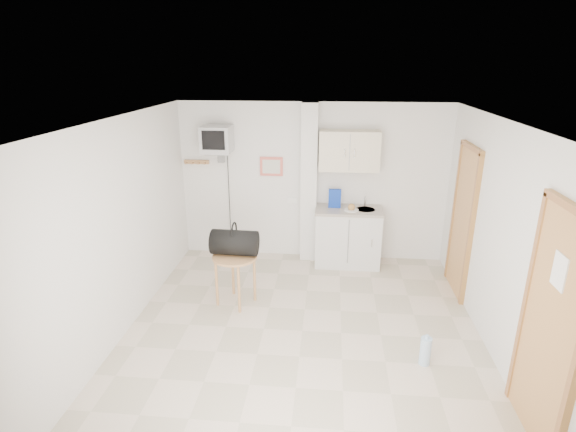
# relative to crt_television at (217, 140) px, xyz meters

# --- Properties ---
(ground) EXTENTS (4.50, 4.50, 0.00)m
(ground) POSITION_rel_crt_television_xyz_m (1.45, -2.02, -1.94)
(ground) COLOR beige
(ground) RESTS_ON ground
(room_envelope) EXTENTS (4.24, 4.54, 2.55)m
(room_envelope) POSITION_rel_crt_television_xyz_m (1.69, -1.93, -0.40)
(room_envelope) COLOR white
(room_envelope) RESTS_ON ground
(kitchenette) EXTENTS (1.03, 0.58, 2.10)m
(kitchenette) POSITION_rel_crt_television_xyz_m (2.02, -0.02, -1.13)
(kitchenette) COLOR silver
(kitchenette) RESTS_ON ground
(crt_television) EXTENTS (0.44, 0.45, 2.15)m
(crt_television) POSITION_rel_crt_television_xyz_m (0.00, 0.00, 0.00)
(crt_television) COLOR slate
(crt_television) RESTS_ON ground
(round_table) EXTENTS (0.58, 0.58, 0.69)m
(round_table) POSITION_rel_crt_television_xyz_m (0.53, -1.44, -1.35)
(round_table) COLOR tan
(round_table) RESTS_ON ground
(duffel_bag) EXTENTS (0.61, 0.36, 0.44)m
(duffel_bag) POSITION_rel_crt_television_xyz_m (0.52, -1.39, -1.08)
(duffel_bag) COLOR black
(duffel_bag) RESTS_ON round_table
(water_bottle) EXTENTS (0.12, 0.12, 0.36)m
(water_bottle) POSITION_rel_crt_television_xyz_m (2.79, -2.51, -1.78)
(water_bottle) COLOR #A6C6E5
(water_bottle) RESTS_ON ground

